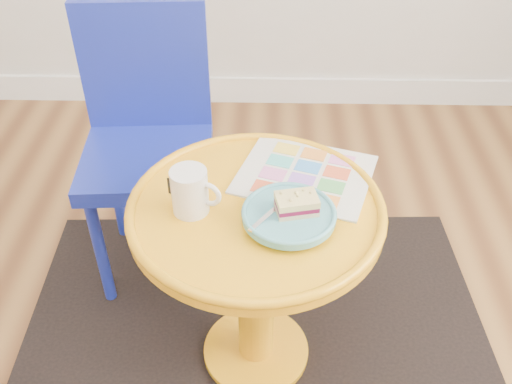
{
  "coord_description": "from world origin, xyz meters",
  "views": [
    {
      "loc": [
        0.53,
        -0.32,
        1.33
      ],
      "look_at": [
        0.51,
        0.62,
        0.57
      ],
      "focal_mm": 40.0,
      "sensor_mm": 36.0,
      "label": 1
    }
  ],
  "objects_px": {
    "side_table": "(256,255)",
    "chair": "(148,132)",
    "plate": "(289,215)",
    "mug": "(191,190)",
    "newspaper": "(305,174)"
  },
  "relations": [
    {
      "from": "side_table",
      "to": "chair",
      "type": "bearing_deg",
      "value": 128.09
    },
    {
      "from": "side_table",
      "to": "plate",
      "type": "height_order",
      "value": "plate"
    },
    {
      "from": "chair",
      "to": "plate",
      "type": "distance_m",
      "value": 0.59
    },
    {
      "from": "chair",
      "to": "mug",
      "type": "relative_size",
      "value": 7.29
    },
    {
      "from": "newspaper",
      "to": "plate",
      "type": "xyz_separation_m",
      "value": [
        -0.04,
        -0.16,
        0.02
      ]
    },
    {
      "from": "chair",
      "to": "newspaper",
      "type": "relative_size",
      "value": 2.7
    },
    {
      "from": "newspaper",
      "to": "plate",
      "type": "distance_m",
      "value": 0.17
    },
    {
      "from": "plate",
      "to": "mug",
      "type": "bearing_deg",
      "value": 170.76
    },
    {
      "from": "chair",
      "to": "plate",
      "type": "relative_size",
      "value": 4.08
    },
    {
      "from": "chair",
      "to": "newspaper",
      "type": "height_order",
      "value": "chair"
    },
    {
      "from": "side_table",
      "to": "chair",
      "type": "height_order",
      "value": "chair"
    },
    {
      "from": "mug",
      "to": "side_table",
      "type": "bearing_deg",
      "value": 27.18
    },
    {
      "from": "newspaper",
      "to": "plate",
      "type": "height_order",
      "value": "plate"
    },
    {
      "from": "side_table",
      "to": "newspaper",
      "type": "bearing_deg",
      "value": 45.85
    },
    {
      "from": "chair",
      "to": "mug",
      "type": "distance_m",
      "value": 0.47
    }
  ]
}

